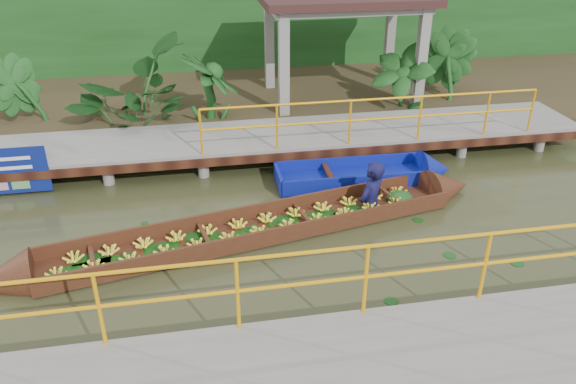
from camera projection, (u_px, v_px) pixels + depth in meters
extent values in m
plane|color=#2E3219|center=(268.00, 236.00, 10.05)|extent=(80.00, 80.00, 0.00)
cube|color=#312918|center=(230.00, 97.00, 16.49)|extent=(30.00, 8.00, 0.45)
cube|color=slate|center=(245.00, 138.00, 12.87)|extent=(16.00, 2.00, 0.15)
cube|color=black|center=(250.00, 159.00, 12.03)|extent=(16.00, 0.12, 0.18)
cylinder|color=#FAA70D|center=(376.00, 99.00, 11.98)|extent=(7.50, 0.05, 0.05)
cylinder|color=#FAA70D|center=(374.00, 119.00, 12.19)|extent=(7.50, 0.05, 0.05)
cylinder|color=#FAA70D|center=(374.00, 121.00, 12.21)|extent=(0.05, 0.05, 1.00)
cylinder|color=slate|center=(58.00, 178.00, 11.66)|extent=(0.24, 0.24, 0.55)
cylinder|color=slate|center=(70.00, 148.00, 13.06)|extent=(0.24, 0.24, 0.55)
cylinder|color=slate|center=(156.00, 171.00, 11.98)|extent=(0.24, 0.24, 0.55)
cylinder|color=slate|center=(158.00, 142.00, 13.38)|extent=(0.24, 0.24, 0.55)
cylinder|color=slate|center=(249.00, 164.00, 12.30)|extent=(0.24, 0.24, 0.55)
cylinder|color=slate|center=(241.00, 137.00, 13.70)|extent=(0.24, 0.24, 0.55)
cylinder|color=slate|center=(338.00, 157.00, 12.62)|extent=(0.24, 0.24, 0.55)
cylinder|color=slate|center=(321.00, 131.00, 14.01)|extent=(0.24, 0.24, 0.55)
cylinder|color=slate|center=(421.00, 151.00, 12.94)|extent=(0.24, 0.24, 0.55)
cylinder|color=slate|center=(397.00, 126.00, 14.33)|extent=(0.24, 0.24, 0.55)
cylinder|color=slate|center=(501.00, 145.00, 13.26)|extent=(0.24, 0.24, 0.55)
cylinder|color=slate|center=(470.00, 121.00, 14.65)|extent=(0.24, 0.24, 0.55)
cylinder|color=slate|center=(249.00, 164.00, 12.30)|extent=(0.24, 0.24, 0.55)
cylinder|color=#FAA70D|center=(384.00, 245.00, 6.78)|extent=(10.00, 0.05, 0.05)
cylinder|color=#FAA70D|center=(381.00, 275.00, 6.99)|extent=(10.00, 0.05, 0.05)
cylinder|color=#FAA70D|center=(381.00, 278.00, 7.01)|extent=(0.05, 0.05, 1.00)
cube|color=slate|center=(284.00, 70.00, 13.95)|extent=(0.25, 0.25, 2.80)
cube|color=slate|center=(421.00, 63.00, 14.52)|extent=(0.25, 0.25, 2.80)
cube|color=slate|center=(269.00, 48.00, 16.04)|extent=(0.25, 0.25, 2.80)
cube|color=slate|center=(389.00, 43.00, 16.61)|extent=(0.25, 0.25, 2.80)
cube|color=slate|center=(343.00, 6.00, 14.68)|extent=(4.00, 2.60, 0.12)
cube|color=#133B12|center=(220.00, 19.00, 17.85)|extent=(30.00, 0.80, 4.00)
cube|color=#36180E|center=(256.00, 232.00, 10.08)|extent=(7.52, 2.47, 0.06)
cube|color=#36180E|center=(248.00, 214.00, 10.41)|extent=(7.34, 1.61, 0.32)
cube|color=#36180E|center=(265.00, 238.00, 9.64)|extent=(7.34, 1.61, 0.32)
cone|color=#36180E|center=(1.00, 282.00, 8.64)|extent=(1.10, 1.07, 0.90)
cone|color=#36180E|center=(448.00, 188.00, 11.45)|extent=(1.10, 1.07, 0.90)
ellipsoid|color=#133B12|center=(399.00, 197.00, 11.05)|extent=(0.60, 0.51, 0.24)
imported|color=#100F3A|center=(374.00, 162.00, 10.42)|extent=(0.81, 0.79, 1.89)
cube|color=navy|center=(353.00, 179.00, 11.89)|extent=(3.23, 1.01, 0.11)
cube|color=navy|center=(348.00, 164.00, 12.25)|extent=(3.21, 0.11, 0.32)
cube|color=navy|center=(360.00, 183.00, 11.41)|extent=(3.21, 0.11, 0.32)
cube|color=navy|center=(278.00, 179.00, 11.60)|extent=(0.08, 0.96, 0.32)
cone|color=navy|center=(435.00, 170.00, 12.13)|extent=(0.66, 0.91, 0.90)
cube|color=black|center=(329.00, 173.00, 11.73)|extent=(0.12, 0.97, 0.05)
imported|color=#133B12|center=(19.00, 96.00, 13.28)|extent=(1.26, 1.26, 1.58)
imported|color=#133B12|center=(128.00, 90.00, 13.68)|extent=(1.26, 1.26, 1.58)
imported|color=#133B12|center=(210.00, 86.00, 13.99)|extent=(1.26, 1.26, 1.58)
imported|color=#133B12|center=(400.00, 76.00, 14.79)|extent=(1.26, 1.26, 1.58)
imported|color=#133B12|center=(454.00, 73.00, 15.03)|extent=(1.26, 1.26, 1.58)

